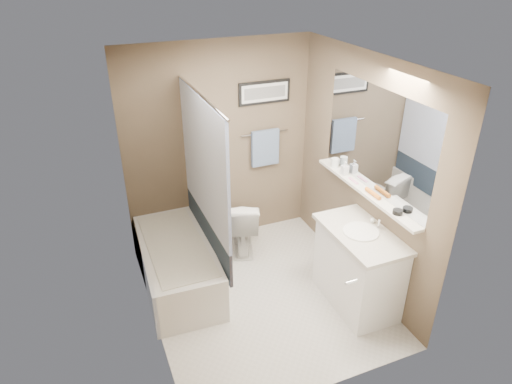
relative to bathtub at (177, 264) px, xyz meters
name	(u,v)px	position (x,y,z in m)	size (l,w,h in m)	color
ground	(261,295)	(0.75, -0.52, -0.25)	(2.50, 2.50, 0.00)	beige
ceiling	(263,65)	(0.75, -0.52, 2.13)	(2.20, 2.50, 0.04)	white
wall_back	(220,147)	(0.75, 0.71, 0.95)	(2.20, 0.04, 2.40)	brown
wall_front	(331,271)	(0.75, -1.75, 0.95)	(2.20, 0.04, 2.40)	brown
wall_left	(145,217)	(-0.33, -0.52, 0.95)	(0.04, 2.50, 2.40)	brown
wall_right	(361,175)	(1.83, -0.52, 0.95)	(0.04, 2.50, 2.40)	brown
tile_surround	(136,210)	(-0.34, -0.02, 0.75)	(0.02, 1.55, 2.00)	tan
curtain_rod	(200,95)	(0.35, -0.02, 1.80)	(0.02, 0.02, 1.55)	silver
curtain_upper	(204,161)	(0.35, -0.02, 1.15)	(0.03, 1.45, 1.28)	white
curtain_lower	(208,232)	(0.35, -0.02, 0.33)	(0.03, 1.45, 0.36)	#253446
mirror	(376,141)	(1.84, -0.67, 1.37)	(0.02, 1.60, 1.00)	silver
shelf	(365,191)	(1.79, -0.67, 0.85)	(0.12, 1.60, 0.03)	silver
towel_bar	(265,133)	(1.30, 0.69, 1.05)	(0.02, 0.02, 0.60)	silver
towel	(265,148)	(1.30, 0.67, 0.87)	(0.34, 0.05, 0.44)	#90ADD2
art_frame	(264,92)	(1.30, 0.71, 1.53)	(0.62, 0.03, 0.26)	black
art_mat	(265,93)	(1.30, 0.70, 1.53)	(0.56, 0.00, 0.20)	white
art_image	(265,93)	(1.30, 0.69, 1.53)	(0.50, 0.00, 0.13)	#595959
door	(392,275)	(1.30, -1.76, 0.75)	(0.80, 0.02, 2.00)	silver
door_handle	(351,282)	(0.97, -1.71, 0.75)	(0.02, 0.02, 0.10)	silver
bathtub	(177,264)	(0.00, 0.00, 0.00)	(0.70, 1.50, 0.50)	silver
tub_rim	(175,245)	(0.00, 0.00, 0.25)	(0.56, 1.36, 0.02)	beige
toilet	(242,224)	(0.87, 0.36, 0.09)	(0.38, 0.67, 0.68)	white
vanity	(358,269)	(1.60, -0.96, 0.15)	(0.50, 0.90, 0.80)	white
countertop	(361,234)	(1.59, -0.96, 0.57)	(0.54, 0.96, 0.04)	beige
sink_basin	(361,231)	(1.58, -0.96, 0.60)	(0.34, 0.34, 0.01)	white
faucet_spout	(379,223)	(1.78, -0.96, 0.64)	(0.02, 0.02, 0.10)	silver
faucet_knob	(373,220)	(1.78, -0.86, 0.62)	(0.05, 0.05, 0.05)	white
candle_bowl_near	(398,212)	(1.79, -1.18, 0.89)	(0.09, 0.09, 0.04)	black
hair_brush_front	(373,193)	(1.79, -0.80, 0.89)	(0.04, 0.04, 0.22)	orange
pink_comb	(353,181)	(1.79, -0.47, 0.87)	(0.03, 0.16, 0.01)	pink
glass_jar	(335,163)	(1.79, -0.10, 0.92)	(0.08, 0.08, 0.10)	white
soap_bottle	(345,168)	(1.79, -0.30, 0.94)	(0.06, 0.07, 0.14)	#999999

